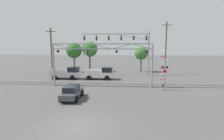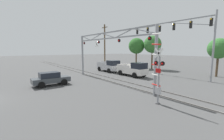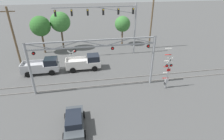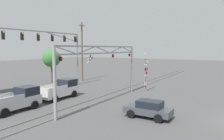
# 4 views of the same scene
# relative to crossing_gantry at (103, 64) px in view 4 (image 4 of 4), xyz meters

# --- Properties ---
(rail_track_near) EXTENTS (80.00, 0.08, 0.10)m
(rail_track_near) POSITION_rel_crossing_gantry_xyz_m (0.01, 0.28, -4.20)
(rail_track_near) COLOR gray
(rail_track_near) RESTS_ON ground_plane
(rail_track_far) EXTENTS (80.00, 0.08, 0.10)m
(rail_track_far) POSITION_rel_crossing_gantry_xyz_m (0.01, 1.72, -4.20)
(rail_track_far) COLOR gray
(rail_track_far) RESTS_ON ground_plane
(crossing_gantry) EXTENTS (14.64, 0.30, 6.27)m
(crossing_gantry) POSITION_rel_crossing_gantry_xyz_m (0.00, 0.00, 0.00)
(crossing_gantry) COLOR gray
(crossing_gantry) RESTS_ON ground_plane
(crossing_signal_mast) EXTENTS (1.19, 0.35, 5.34)m
(crossing_signal_mast) POSITION_rel_crossing_gantry_xyz_m (8.60, -1.54, -2.17)
(crossing_signal_mast) COLOR gray
(crossing_signal_mast) RESTS_ON ground_plane
(traffic_signal_span) EXTENTS (13.53, 0.39, 8.86)m
(traffic_signal_span) POSITION_rel_crossing_gantry_xyz_m (4.02, 10.35, 2.21)
(traffic_signal_span) COLOR gray
(traffic_signal_span) RESTS_ON ground_plane
(pickup_truck_lead) EXTENTS (5.10, 2.24, 2.19)m
(pickup_truck_lead) POSITION_rel_crossing_gantry_xyz_m (-0.99, 5.50, -3.20)
(pickup_truck_lead) COLOR silver
(pickup_truck_lead) RESTS_ON ground_plane
(pickup_truck_following) EXTENTS (5.11, 2.24, 2.19)m
(pickup_truck_following) POSITION_rel_crossing_gantry_xyz_m (-7.05, 5.32, -3.20)
(pickup_truck_following) COLOR #B7B7BC
(pickup_truck_following) RESTS_ON ground_plane
(sedan_waiting) EXTENTS (1.91, 4.08, 1.54)m
(sedan_waiting) POSITION_rel_crossing_gantry_xyz_m (-2.50, -6.38, -3.46)
(sedan_waiting) COLOR #3D4247
(sedan_waiting) RESTS_ON ground_plane
(utility_pole_right) EXTENTS (1.80, 0.28, 10.76)m
(utility_pole_right) POSITION_rel_crossing_gantry_xyz_m (11.77, 12.47, 1.28)
(utility_pole_right) COLOR brown
(utility_pole_right) RESTS_ON ground_plane
(background_tree_beyond_span) EXTENTS (3.06, 3.06, 5.81)m
(background_tree_beyond_span) POSITION_rel_crossing_gantry_xyz_m (6.96, 15.35, -0.01)
(background_tree_beyond_span) COLOR brown
(background_tree_beyond_span) RESTS_ON ground_plane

